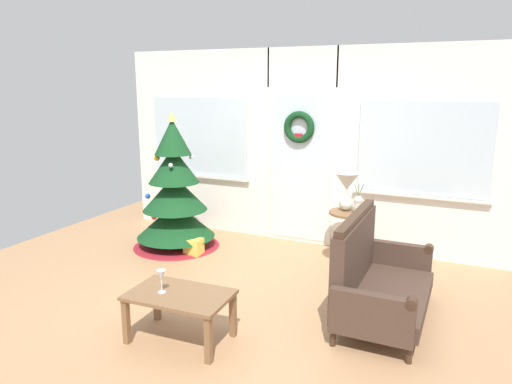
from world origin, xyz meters
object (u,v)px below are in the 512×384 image
at_px(side_table, 349,228).
at_px(gift_box, 194,247).
at_px(settee_sofa, 374,278).
at_px(coffee_table, 180,300).
at_px(table_lamp, 347,186).
at_px(flower_vase, 358,204).
at_px(wine_glass, 161,276).
at_px(christmas_tree, 175,200).

xyz_separation_m(side_table, gift_box, (-1.86, -0.41, -0.37)).
xyz_separation_m(settee_sofa, coffee_table, (-1.38, -1.08, -0.02)).
height_order(side_table, table_lamp, table_lamp).
distance_m(settee_sofa, gift_box, 2.48).
distance_m(settee_sofa, flower_vase, 1.21).
xyz_separation_m(flower_vase, wine_glass, (-1.11, -2.18, -0.22)).
bearing_deg(gift_box, wine_glass, -65.30).
distance_m(coffee_table, gift_box, 2.06).
bearing_deg(settee_sofa, side_table, 114.36).
relative_size(side_table, gift_box, 3.24).
bearing_deg(flower_vase, coffee_table, -114.48).
xyz_separation_m(side_table, coffee_table, (-0.87, -2.20, -0.12)).
bearing_deg(flower_vase, table_lamp, 147.99).
bearing_deg(christmas_tree, side_table, 5.86).
distance_m(christmas_tree, wine_glass, 2.36).
relative_size(settee_sofa, table_lamp, 3.20).
distance_m(christmas_tree, table_lamp, 2.22).
height_order(table_lamp, coffee_table, table_lamp).
relative_size(side_table, table_lamp, 1.51).
relative_size(coffee_table, gift_box, 4.19).
bearing_deg(christmas_tree, wine_glass, -58.73).
bearing_deg(table_lamp, coffee_table, -109.98).
xyz_separation_m(coffee_table, gift_box, (-0.98, 1.79, -0.25)).
distance_m(table_lamp, flower_vase, 0.25).
relative_size(table_lamp, wine_glass, 2.26).
height_order(christmas_tree, wine_glass, christmas_tree).
xyz_separation_m(wine_glass, gift_box, (-0.84, 1.83, -0.46)).
height_order(wine_glass, gift_box, wine_glass).
bearing_deg(wine_glass, coffee_table, 18.42).
height_order(christmas_tree, table_lamp, christmas_tree).
relative_size(christmas_tree, gift_box, 8.56).
distance_m(coffee_table, wine_glass, 0.25).
xyz_separation_m(christmas_tree, settee_sofa, (2.74, -0.89, -0.25)).
height_order(settee_sofa, table_lamp, table_lamp).
height_order(flower_vase, wine_glass, flower_vase).
bearing_deg(coffee_table, wine_glass, -161.58).
bearing_deg(gift_box, christmas_tree, 154.61).
height_order(christmas_tree, gift_box, christmas_tree).
relative_size(side_table, wine_glass, 3.40).
height_order(table_lamp, flower_vase, table_lamp).
bearing_deg(settee_sofa, coffee_table, -142.07).
relative_size(table_lamp, flower_vase, 1.26).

